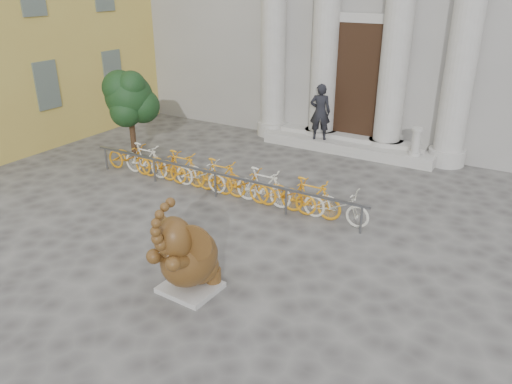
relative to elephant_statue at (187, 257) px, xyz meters
The scene contains 7 objects.
ground 0.88m from the elephant_statue, 168.74° to the left, with size 80.00×80.00×0.00m, color #474442.
entrance_steps 9.51m from the elephant_statue, 92.64° to the left, with size 6.00×1.20×0.36m, color #A8A59E.
elephant_statue is the anchor object (origin of this frame).
bike_rack 4.70m from the elephant_statue, 116.92° to the left, with size 8.70×0.53×1.00m.
tree 8.09m from the elephant_statue, 140.50° to the left, with size 1.69×1.54×2.94m.
pedestrian 9.30m from the elephant_statue, 98.65° to the left, with size 0.70×0.46×1.93m, color black.
balustrade_post 9.38m from the elephant_statue, 78.28° to the left, with size 0.36×0.36×0.88m.
Camera 1 is at (5.67, -6.38, 5.59)m, focal length 35.00 mm.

